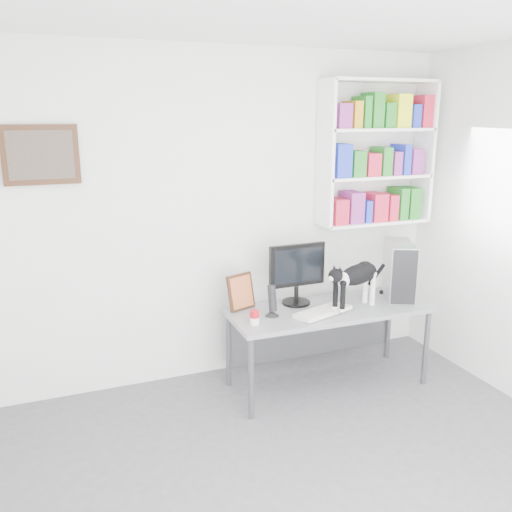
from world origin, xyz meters
name	(u,v)px	position (x,y,z in m)	size (l,w,h in m)	color
room	(341,290)	(0.00, 0.00, 1.35)	(4.01, 4.01, 2.70)	#5D5D62
bookshelf	(376,153)	(1.40, 1.85, 1.85)	(1.03, 0.28, 1.24)	white
wall_art	(41,155)	(-1.30, 1.97, 1.90)	(0.52, 0.04, 0.42)	#412715
desk	(328,347)	(0.74, 1.41, 0.34)	(1.62, 0.63, 0.68)	slate
monitor	(297,274)	(0.53, 1.60, 0.93)	(0.48, 0.23, 0.51)	black
keyboard	(323,311)	(0.63, 1.31, 0.69)	(0.48, 0.18, 0.04)	silver
pc_tower	(399,269)	(1.43, 1.46, 0.91)	(0.21, 0.47, 0.47)	silver
speaker	(272,300)	(0.24, 1.41, 0.80)	(0.11, 0.11, 0.26)	black
leaning_print	(241,291)	(0.07, 1.65, 0.82)	(0.24, 0.10, 0.30)	#412715
soup_can	(255,318)	(0.06, 1.31, 0.73)	(0.07, 0.07, 0.10)	#AF0F19
cat	(356,286)	(0.92, 1.32, 0.86)	(0.62, 0.16, 0.38)	black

